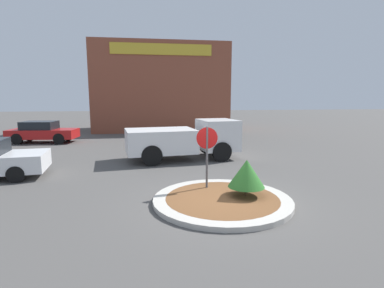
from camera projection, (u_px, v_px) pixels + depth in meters
The scene contains 7 objects.
ground_plane at pixel (222, 202), 8.66m from camera, with size 120.00×120.00×0.00m, color #514F4C.
traffic_island at pixel (222, 200), 8.64m from camera, with size 3.99×3.99×0.14m.
stop_sign at pixel (207, 147), 9.44m from camera, with size 0.68×0.07×2.10m.
island_shrub at pixel (247, 173), 8.73m from camera, with size 1.08×1.08×1.08m.
utility_truck at pixel (184, 139), 14.56m from camera, with size 5.57×2.86×1.90m.
storefront_building at pixel (160, 88), 27.74m from camera, with size 11.80×6.07×7.68m.
parked_sedan_red at pixel (42, 132), 19.93m from camera, with size 4.43×2.21×1.43m.
Camera 1 is at (-2.13, -8.06, 3.02)m, focal length 28.00 mm.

